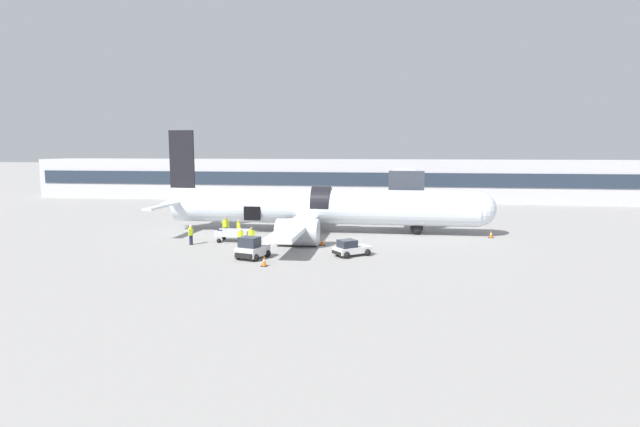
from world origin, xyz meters
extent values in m
plane|color=gray|center=(0.00, 0.00, 0.00)|extent=(500.00, 500.00, 0.00)
cube|color=#B2B2B7|center=(0.00, 41.02, 3.33)|extent=(106.91, 8.04, 6.66)
cube|color=#232D3D|center=(0.00, 36.94, 3.66)|extent=(104.77, 0.16, 2.13)
cylinder|color=#4C4C51|center=(8.77, 16.34, 1.57)|extent=(0.60, 0.60, 3.13)
cube|color=silver|center=(8.77, 16.34, 4.51)|extent=(2.75, 13.82, 2.75)
cube|color=#333842|center=(8.77, 10.03, 4.51)|extent=(3.58, 1.60, 3.30)
cylinder|color=silver|center=(0.32, 7.68, 2.62)|extent=(30.75, 3.49, 3.49)
sphere|color=silver|center=(15.69, 7.68, 2.62)|extent=(3.32, 3.32, 3.32)
cone|color=silver|center=(-15.06, 7.68, 2.62)|extent=(4.01, 3.21, 3.21)
cylinder|color=black|center=(0.32, 7.65, 2.94)|extent=(1.85, 3.50, 3.50)
cube|color=black|center=(-14.41, 7.68, 7.35)|extent=(2.62, 0.28, 5.96)
cube|color=silver|center=(-14.52, 3.79, 2.97)|extent=(0.91, 7.78, 0.20)
cube|color=silver|center=(-14.52, 11.57, 2.97)|extent=(0.91, 7.78, 0.20)
cube|color=silver|center=(-0.91, 0.21, 1.66)|extent=(2.16, 13.90, 0.40)
cube|color=silver|center=(-0.91, 15.16, 1.66)|extent=(2.16, 13.90, 0.40)
cylinder|color=#B2B7BF|center=(-0.71, 0.10, 1.22)|extent=(3.65, 2.38, 2.38)
cylinder|color=#B2B7BF|center=(-0.71, 15.27, 1.22)|extent=(3.65, 2.38, 2.38)
cube|color=black|center=(-6.45, 5.96, 2.01)|extent=(1.70, 0.12, 1.40)
cylinder|color=#56565B|center=(9.85, 7.68, 1.19)|extent=(0.22, 0.22, 1.11)
sphere|color=black|center=(9.85, 7.68, 0.64)|extent=(1.27, 1.27, 1.27)
cylinder|color=#56565B|center=(-2.76, 5.24, 1.19)|extent=(0.22, 0.22, 1.11)
sphere|color=black|center=(-2.76, 5.24, 0.64)|extent=(1.27, 1.27, 1.27)
cylinder|color=#56565B|center=(-2.76, 10.13, 1.19)|extent=(0.22, 0.22, 1.11)
sphere|color=black|center=(-2.76, 10.13, 0.64)|extent=(1.27, 1.27, 1.27)
cube|color=silver|center=(-3.22, -5.21, 0.60)|extent=(2.30, 2.90, 0.72)
cube|color=#232833|center=(-3.35, -5.64, 1.35)|extent=(1.67, 1.49, 0.79)
cube|color=black|center=(-3.59, -6.48, 0.45)|extent=(1.47, 0.53, 0.36)
sphere|color=black|center=(-4.22, -5.82, 0.28)|extent=(0.56, 0.56, 0.56)
sphere|color=black|center=(-2.71, -6.26, 0.28)|extent=(0.56, 0.56, 0.56)
sphere|color=black|center=(-3.74, -4.16, 0.28)|extent=(0.56, 0.56, 0.56)
sphere|color=black|center=(-2.23, -4.61, 0.28)|extent=(0.56, 0.56, 0.56)
cube|color=white|center=(4.34, -3.18, 0.48)|extent=(3.10, 2.85, 0.49)
cube|color=#232833|center=(3.94, -3.49, 1.03)|extent=(1.72, 1.70, 0.60)
cube|color=black|center=(3.16, -4.12, 0.39)|extent=(0.84, 1.01, 0.25)
sphere|color=black|center=(3.17, -3.30, 0.28)|extent=(0.56, 0.56, 0.56)
sphere|color=black|center=(3.96, -4.29, 0.28)|extent=(0.56, 0.56, 0.56)
sphere|color=black|center=(4.72, -2.07, 0.28)|extent=(0.56, 0.56, 0.56)
sphere|color=black|center=(5.50, -3.05, 0.28)|extent=(0.56, 0.56, 0.56)
cube|color=#B7BABF|center=(-7.00, 1.39, 0.56)|extent=(3.12, 1.70, 0.05)
cube|color=#B7BABF|center=(-5.50, 1.44, 0.83)|extent=(0.12, 1.60, 0.50)
cube|color=#B7BABF|center=(-6.97, 0.62, 0.83)|extent=(3.00, 0.16, 0.50)
cube|color=#B7BABF|center=(-7.03, 2.15, 0.83)|extent=(3.00, 0.16, 0.50)
cube|color=#333338|center=(-5.02, 1.46, 0.32)|extent=(0.90, 0.11, 0.06)
sphere|color=black|center=(-5.90, 0.63, 0.20)|extent=(0.40, 0.40, 0.40)
sphere|color=black|center=(-5.96, 2.22, 0.20)|extent=(0.40, 0.40, 0.40)
sphere|color=black|center=(-8.04, 0.55, 0.20)|extent=(0.40, 0.40, 0.40)
sphere|color=black|center=(-8.10, 2.15, 0.20)|extent=(0.40, 0.40, 0.40)
cube|color=#721951|center=(-6.50, 1.31, 0.73)|extent=(0.44, 0.25, 0.30)
cube|color=#1E2347|center=(-8.09, 1.06, 0.84)|extent=(0.43, 0.24, 0.51)
cube|color=#2D2D33|center=(-6.03, 1.10, 0.78)|extent=(0.51, 0.29, 0.39)
cylinder|color=#1E2338|center=(-10.15, -0.68, 0.43)|extent=(0.36, 0.36, 0.86)
cylinder|color=#CCE523|center=(-10.15, -0.68, 1.19)|extent=(0.47, 0.47, 0.67)
sphere|color=beige|center=(-10.15, -0.68, 1.65)|extent=(0.24, 0.24, 0.24)
cylinder|color=#CCE523|center=(-10.19, -0.92, 1.12)|extent=(0.15, 0.15, 0.62)
cylinder|color=#CCE523|center=(-10.10, -0.45, 1.12)|extent=(0.15, 0.15, 0.62)
cylinder|color=#2D2D33|center=(-7.30, 4.15, 0.39)|extent=(0.40, 0.40, 0.77)
cylinder|color=#CCE523|center=(-7.30, 4.15, 1.07)|extent=(0.51, 0.51, 0.61)
sphere|color=tan|center=(-7.30, 4.15, 1.48)|extent=(0.21, 0.21, 0.21)
cylinder|color=#CCE523|center=(-7.45, 4.31, 1.01)|extent=(0.16, 0.16, 0.56)
cylinder|color=#CCE523|center=(-7.16, 4.00, 1.01)|extent=(0.16, 0.16, 0.56)
cylinder|color=#1E2338|center=(-2.80, 1.24, 0.42)|extent=(0.33, 0.33, 0.85)
cylinder|color=#B7E019|center=(-2.80, 1.24, 1.18)|extent=(0.42, 0.42, 0.67)
sphere|color=beige|center=(-2.80, 1.24, 1.63)|extent=(0.23, 0.23, 0.23)
cylinder|color=#B7E019|center=(-2.57, 1.25, 1.11)|extent=(0.13, 0.13, 0.61)
cylinder|color=#B7E019|center=(-3.04, 1.22, 1.11)|extent=(0.13, 0.13, 0.61)
cylinder|color=black|center=(-4.51, -1.03, 0.43)|extent=(0.35, 0.35, 0.86)
cylinder|color=#CCE523|center=(-4.51, -1.03, 1.19)|extent=(0.45, 0.45, 0.67)
sphere|color=#9E7556|center=(-4.51, -1.03, 1.65)|extent=(0.24, 0.24, 0.24)
cylinder|color=#CCE523|center=(-4.27, -1.06, 1.12)|extent=(0.14, 0.14, 0.62)
cylinder|color=#CCE523|center=(-4.75, -1.00, 1.12)|extent=(0.14, 0.14, 0.62)
cylinder|color=#2D2D33|center=(-5.40, -1.28, 0.41)|extent=(0.34, 0.34, 0.82)
cylinder|color=#CCE523|center=(-5.40, -1.28, 1.14)|extent=(0.43, 0.43, 0.64)
sphere|color=beige|center=(-5.40, -1.28, 1.57)|extent=(0.23, 0.23, 0.23)
cylinder|color=#CCE523|center=(-5.62, -1.25, 1.07)|extent=(0.14, 0.14, 0.59)
cylinder|color=#CCE523|center=(-5.17, -1.31, 1.07)|extent=(0.14, 0.14, 0.59)
cylinder|color=black|center=(-8.54, 3.97, 0.44)|extent=(0.40, 0.40, 0.89)
cylinder|color=#CCE523|center=(-8.54, 3.97, 1.24)|extent=(0.51, 0.51, 0.70)
sphere|color=#9E7556|center=(-8.54, 3.97, 1.71)|extent=(0.25, 0.25, 0.25)
cylinder|color=#CCE523|center=(-8.78, 3.91, 1.16)|extent=(0.16, 0.16, 0.64)
cylinder|color=#CCE523|center=(-8.30, 4.04, 1.16)|extent=(0.16, 0.16, 0.64)
cube|color=black|center=(16.77, 6.77, 0.01)|extent=(0.46, 0.46, 0.03)
cone|color=orange|center=(16.77, 6.77, 0.35)|extent=(0.34, 0.34, 0.71)
cylinder|color=white|center=(16.77, 6.77, 0.39)|extent=(0.20, 0.20, 0.08)
cube|color=black|center=(-1.68, -7.67, 0.01)|extent=(0.45, 0.45, 0.03)
cone|color=orange|center=(-1.68, -7.67, 0.39)|extent=(0.33, 0.33, 0.78)
cylinder|color=white|center=(-1.68, -7.67, 0.43)|extent=(0.19, 0.19, 0.09)
cube|color=black|center=(1.35, 0.75, 0.01)|extent=(0.54, 0.54, 0.03)
cone|color=orange|center=(1.35, 0.75, 0.33)|extent=(0.40, 0.40, 0.66)
cylinder|color=white|center=(1.35, 0.75, 0.36)|extent=(0.23, 0.23, 0.08)
camera|label=1|loc=(7.39, -41.91, 8.39)|focal=28.00mm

